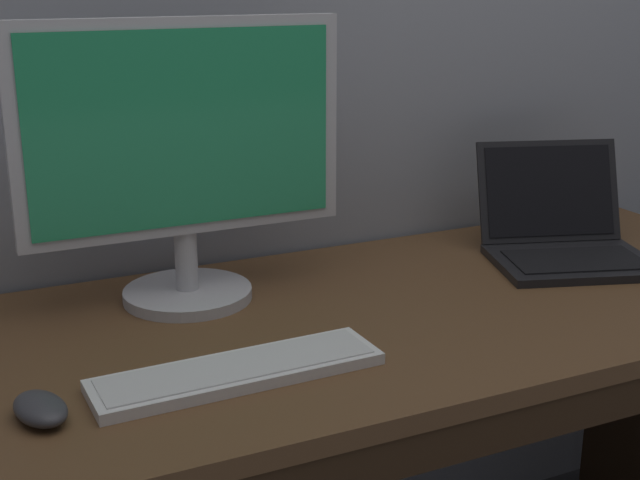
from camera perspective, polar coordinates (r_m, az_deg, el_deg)
desk at (r=1.62m, az=3.95°, el=-12.17°), size 1.75×0.71×0.76m
laptop_black at (r=1.85m, az=15.70°, el=0.25°), size 0.39×0.39×0.22m
external_monitor at (r=1.50m, az=-8.94°, el=5.32°), size 0.57×0.23×0.49m
wired_keyboard at (r=1.28m, az=-5.39°, el=-8.55°), size 0.43×0.12×0.02m
computer_mouse at (r=1.22m, az=-17.84°, el=-10.47°), size 0.09×0.12×0.03m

